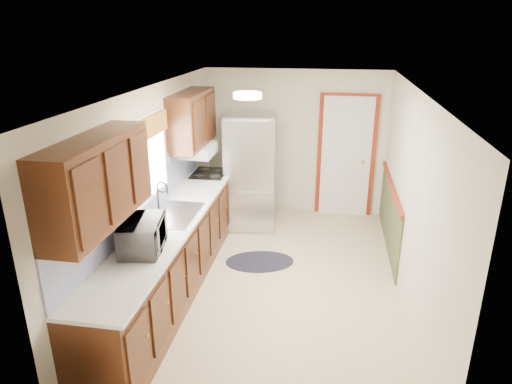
% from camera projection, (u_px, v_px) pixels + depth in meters
% --- Properties ---
extents(room_shell, '(3.20, 5.20, 2.52)m').
position_uv_depth(room_shell, '(277.00, 194.00, 5.30)').
color(room_shell, beige).
rests_on(room_shell, ground).
extents(kitchen_run, '(0.63, 4.00, 2.20)m').
position_uv_depth(kitchen_run, '(169.00, 228.00, 5.36)').
color(kitchen_run, '#3C1C0D').
rests_on(kitchen_run, ground).
extents(back_wall_trim, '(1.12, 2.30, 2.08)m').
position_uv_depth(back_wall_trim, '(355.00, 168.00, 7.30)').
color(back_wall_trim, maroon).
rests_on(back_wall_trim, ground).
extents(ceiling_fixture, '(0.30, 0.30, 0.06)m').
position_uv_depth(ceiling_fixture, '(248.00, 95.00, 4.77)').
color(ceiling_fixture, '#FFD88C').
rests_on(ceiling_fixture, room_shell).
extents(microwave, '(0.42, 0.62, 0.39)m').
position_uv_depth(microwave, '(142.00, 232.00, 4.49)').
color(microwave, white).
rests_on(microwave, kitchen_run).
extents(refrigerator, '(0.82, 0.79, 1.81)m').
position_uv_depth(refrigerator, '(251.00, 171.00, 7.12)').
color(refrigerator, '#B7B7BC').
rests_on(refrigerator, ground).
extents(rug, '(1.04, 0.80, 0.01)m').
position_uv_depth(rug, '(260.00, 261.00, 6.24)').
color(rug, black).
rests_on(rug, ground).
extents(cooktop, '(0.49, 0.59, 0.02)m').
position_uv_depth(cooktop, '(209.00, 173.00, 6.87)').
color(cooktop, black).
rests_on(cooktop, kitchen_run).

